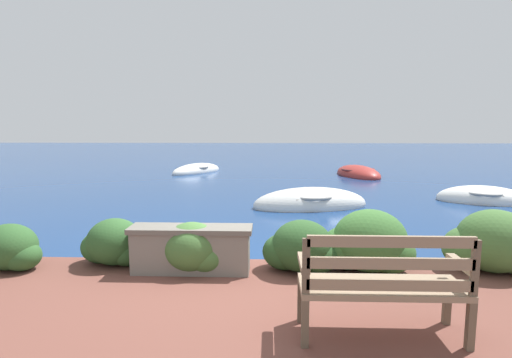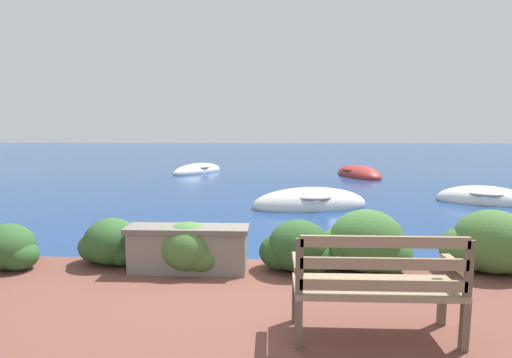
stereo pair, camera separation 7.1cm
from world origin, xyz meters
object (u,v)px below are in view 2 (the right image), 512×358
Objects in this scene: rowboat_mid at (483,200)px; mooring_buoy at (368,226)px; rowboat_outer at (198,171)px; rowboat_nearest at (310,204)px; rowboat_far at (359,174)px; park_bench at (377,283)px.

rowboat_mid reaches higher than mooring_buoy.
rowboat_outer is at bearing 162.44° from rowboat_mid.
mooring_buoy is (0.91, -2.13, 0.01)m from rowboat_nearest.
rowboat_nearest is at bearing 113.15° from mooring_buoy.
rowboat_nearest is 1.07× the size of rowboat_outer.
mooring_buoy is (-3.66, -2.94, 0.02)m from rowboat_mid.
rowboat_far is (2.52, 6.21, -0.01)m from rowboat_nearest.
park_bench reaches higher than mooring_buoy.
rowboat_far is 1.06× the size of rowboat_outer.
rowboat_far is at bearing 129.42° from rowboat_mid.
rowboat_nearest reaches higher than rowboat_mid.
park_bench reaches higher than rowboat_nearest.
rowboat_nearest is at bearing 82.19° from park_bench.
rowboat_mid is 4.67× the size of mooring_buoy.
rowboat_outer is at bearing 118.38° from mooring_buoy.
park_bench is 0.45× the size of rowboat_nearest.
park_bench reaches higher than rowboat_mid.
mooring_buoy is at bearing -119.80° from rowboat_outer.
rowboat_outer is 5.37× the size of mooring_buoy.
park_bench is at bearing -102.68° from mooring_buoy.
rowboat_far is at bearing 79.06° from mooring_buoy.
mooring_buoy is at bearing -122.67° from rowboat_mid.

